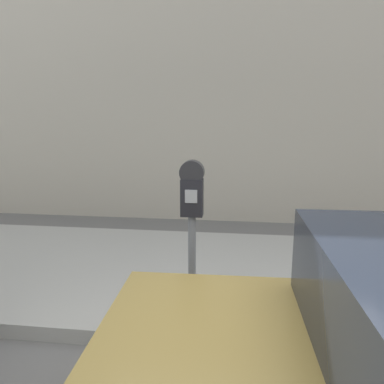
{
  "coord_description": "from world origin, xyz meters",
  "views": [
    {
      "loc": [
        -0.01,
        -1.98,
        2.01
      ],
      "look_at": [
        -0.39,
        1.13,
        1.33
      ],
      "focal_mm": 35.0,
      "sensor_mm": 36.0,
      "label": 1
    }
  ],
  "objects": [
    {
      "name": "parking_meter",
      "position": [
        -0.39,
        1.13,
        1.16
      ],
      "size": [
        0.21,
        0.13,
        1.46
      ],
      "color": "slate",
      "rests_on": "sidewalk"
    },
    {
      "name": "sidewalk",
      "position": [
        0.0,
        2.2,
        0.07
      ],
      "size": [
        24.0,
        2.8,
        0.15
      ],
      "color": "#ADAAA3",
      "rests_on": "ground_plane"
    },
    {
      "name": "building_facade",
      "position": [
        0.0,
        4.9,
        2.83
      ],
      "size": [
        24.0,
        0.3,
        5.66
      ],
      "color": "beige",
      "rests_on": "ground_plane"
    }
  ]
}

